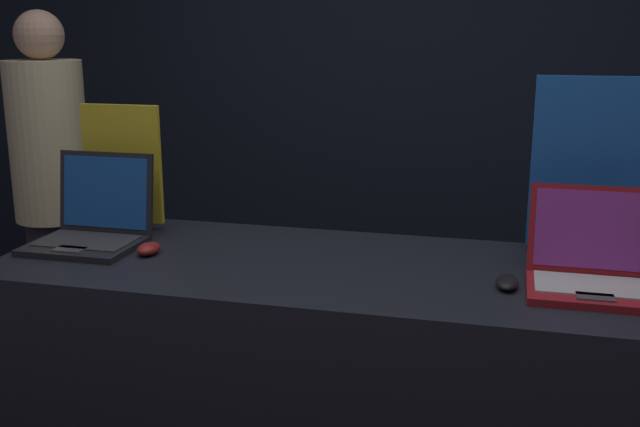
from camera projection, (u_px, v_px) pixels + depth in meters
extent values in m
cube|color=black|center=(407.00, 73.00, 3.71)|extent=(8.00, 0.05, 2.80)
cube|color=black|center=(321.00, 409.00, 2.31)|extent=(1.91, 0.73, 0.95)
cube|color=black|center=(84.00, 246.00, 2.34)|extent=(0.33, 0.26, 0.02)
cube|color=#2D2D30|center=(87.00, 240.00, 2.35)|extent=(0.29, 0.18, 0.00)
cube|color=#3F3F42|center=(70.00, 249.00, 2.26)|extent=(0.09, 0.06, 0.00)
cube|color=black|center=(106.00, 192.00, 2.44)|extent=(0.33, 0.05, 0.26)
cube|color=#194C99|center=(105.00, 192.00, 2.44)|extent=(0.30, 0.04, 0.23)
ellipsoid|color=maroon|center=(149.00, 249.00, 2.28)|extent=(0.06, 0.10, 0.04)
cube|color=black|center=(126.00, 224.00, 2.59)|extent=(0.16, 0.07, 0.02)
cube|color=gold|center=(122.00, 164.00, 2.54)|extent=(0.28, 0.02, 0.40)
cube|color=maroon|center=(592.00, 292.00, 1.93)|extent=(0.33, 0.24, 0.02)
cube|color=#B7B7B7|center=(592.00, 285.00, 1.95)|extent=(0.29, 0.17, 0.00)
cube|color=#3F3F42|center=(595.00, 297.00, 1.86)|extent=(0.09, 0.05, 0.00)
cube|color=maroon|center=(591.00, 230.00, 2.04)|extent=(0.33, 0.07, 0.24)
cube|color=#8C338C|center=(591.00, 230.00, 2.03)|extent=(0.30, 0.05, 0.21)
ellipsoid|color=black|center=(507.00, 282.00, 1.99)|extent=(0.06, 0.11, 0.03)
cube|color=black|center=(581.00, 250.00, 2.29)|extent=(0.18, 0.07, 0.02)
cube|color=#1E59B2|center=(588.00, 163.00, 2.22)|extent=(0.33, 0.02, 0.51)
cylinder|color=#282833|center=(63.00, 306.00, 3.35)|extent=(0.25, 0.25, 0.81)
cylinder|color=beige|center=(48.00, 141.00, 3.17)|extent=(0.32, 0.32, 0.68)
sphere|color=tan|center=(39.00, 35.00, 3.07)|extent=(0.20, 0.20, 0.20)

